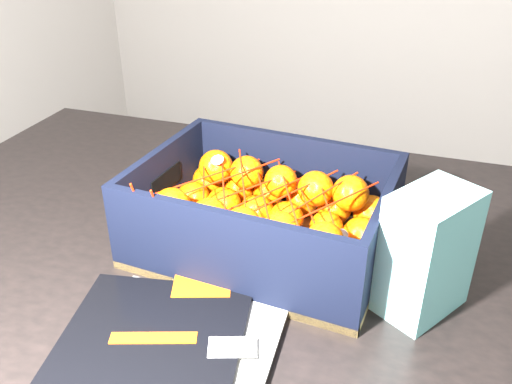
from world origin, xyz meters
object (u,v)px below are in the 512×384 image
at_px(magazine_stack, 153,369).
at_px(retail_carton, 427,253).
at_px(table, 239,287).
at_px(produce_crate, 264,222).

distance_m(magazine_stack, retail_carton, 0.35).
xyz_separation_m(table, produce_crate, (0.05, -0.01, 0.14)).
distance_m(table, produce_crate, 0.15).
xyz_separation_m(table, retail_carton, (0.28, -0.05, 0.18)).
distance_m(produce_crate, retail_carton, 0.24).
xyz_separation_m(magazine_stack, produce_crate, (0.02, 0.28, 0.03)).
relative_size(magazine_stack, retail_carton, 2.11).
relative_size(table, magazine_stack, 3.65).
height_order(table, retail_carton, retail_carton).
xyz_separation_m(produce_crate, retail_carton, (0.23, -0.04, 0.04)).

